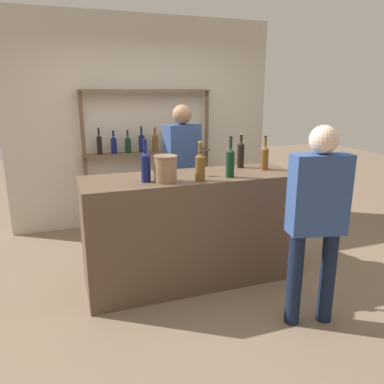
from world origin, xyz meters
name	(u,v)px	position (x,y,z in m)	size (l,w,h in m)	color
ground_plane	(192,278)	(0.00, 0.00, 0.00)	(16.00, 16.00, 0.00)	#7A6651
bar_counter	(192,229)	(0.00, 0.00, 0.53)	(2.05, 0.69, 1.06)	brown
back_wall	(145,123)	(0.00, 1.94, 1.40)	(3.65, 0.12, 2.80)	beige
back_shelf	(149,139)	(0.01, 1.76, 1.20)	(1.76, 0.18, 1.85)	brown
counter_bottle_0	(200,166)	(0.00, -0.21, 1.20)	(0.09, 0.09, 0.35)	brown
counter_bottle_1	(230,162)	(0.31, -0.18, 1.21)	(0.08, 0.08, 0.37)	black
counter_bottle_2	(265,157)	(0.78, 0.02, 1.19)	(0.08, 0.08, 0.34)	brown
counter_bottle_3	(146,166)	(-0.46, -0.10, 1.20)	(0.08, 0.08, 0.37)	#0F1956
counter_bottle_4	(241,154)	(0.60, 0.20, 1.20)	(0.07, 0.07, 0.35)	black
wine_glass	(201,163)	(0.08, -0.04, 1.18)	(0.08, 0.08, 0.16)	silver
ice_bucket	(165,169)	(-0.30, -0.16, 1.18)	(0.21, 0.21, 0.23)	#846647
server_behind_counter	(182,164)	(0.19, 0.88, 1.00)	(0.45, 0.28, 1.68)	#121C33
customer_right	(317,213)	(0.65, -1.00, 0.93)	(0.46, 0.28, 1.59)	#121C33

